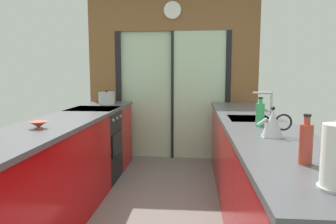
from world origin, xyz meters
The scene contains 11 objects.
ground_plane centered at (0.00, 0.60, -0.01)m, with size 5.04×7.60×0.02m, color slate.
back_wall_unit centered at (0.00, 2.40, 1.52)m, with size 2.64×0.12×2.70m.
left_counter_run centered at (-0.91, 0.13, 0.47)m, with size 0.62×3.80×0.92m.
right_counter_run centered at (0.91, 0.30, 0.46)m, with size 0.62×3.80×0.92m.
sink_faucet centered at (1.06, 0.55, 1.09)m, with size 0.19×0.02×0.26m.
oven_range centered at (-0.91, 1.25, 0.46)m, with size 0.60×0.60×0.92m.
mixing_bowl centered at (-0.89, -0.17, 0.95)m, with size 0.14×0.14×0.06m.
stock_pot centered at (-0.89, 1.78, 1.01)m, with size 0.23×0.23×0.20m.
kettle centered at (0.89, -0.34, 1.01)m, with size 0.24×0.16×0.21m.
soap_bottle_near centered at (0.89, -1.00, 1.03)m, with size 0.06×0.06×0.25m.
soap_bottle_far centered at (0.89, 0.08, 1.02)m, with size 0.07×0.07×0.24m.
Camera 1 is at (0.35, -2.54, 1.37)m, focal length 33.52 mm.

